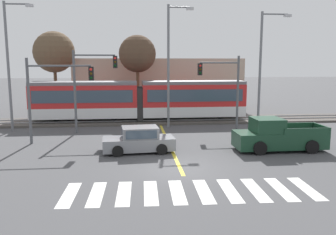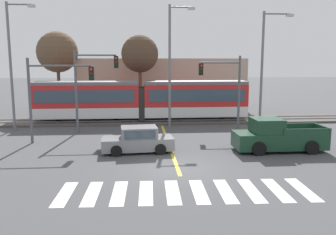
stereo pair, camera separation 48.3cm
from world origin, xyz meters
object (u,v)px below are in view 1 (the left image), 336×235
Objects in this scene: street_lamp_centre at (170,60)px; bare_tree_far_west at (54,52)px; traffic_light_far_left at (89,79)px; street_lamp_east at (263,63)px; traffic_light_far_right at (224,82)px; pickup_truck at (277,137)px; light_rail_tram at (140,99)px; traffic_light_mid_left at (52,87)px; sedan_crossing at (139,140)px; street_lamp_west at (10,60)px; bare_tree_west at (137,54)px.

bare_tree_far_west is (-10.79, 8.70, 0.79)m from street_lamp_centre.
traffic_light_far_left is 6.59m from street_lamp_centre.
bare_tree_far_west is at bearing 152.82° from street_lamp_east.
traffic_light_far_right is 0.59× the size of street_lamp_centre.
street_lamp_centre is at bearing 124.45° from pickup_truck.
street_lamp_centre reaches higher than light_rail_tram.
traffic_light_mid_left is (-13.79, 3.29, 2.84)m from pickup_truck.
pickup_truck is at bearing -2.69° from sedan_crossing.
street_lamp_west is (-5.95, 1.43, 1.40)m from traffic_light_far_left.
light_rail_tram is at bearing 53.14° from traffic_light_mid_left.
traffic_light_far_left is (-3.81, -4.46, 2.00)m from light_rail_tram.
sedan_crossing is 0.44× the size of street_lamp_west.
street_lamp_east is at bearing 15.31° from traffic_light_mid_left.
pickup_truck is at bearing -13.43° from traffic_light_mid_left.
bare_tree_west reaches higher than traffic_light_mid_left.
street_lamp_west reaches higher than sedan_crossing.
traffic_light_far_left is 3.79m from traffic_light_mid_left.
traffic_light_far_left reaches higher than sedan_crossing.
street_lamp_east is 12.25m from bare_tree_west.
street_lamp_west is (-9.45, 7.56, 4.75)m from sedan_crossing.
sedan_crossing is 0.44× the size of street_lamp_centre.
traffic_light_far_left is at bearing 119.72° from sedan_crossing.
traffic_light_far_right reaches higher than traffic_light_mid_left.
bare_tree_west is at bearing 118.81° from pickup_truck.
street_lamp_west is at bearing -98.85° from bare_tree_far_west.
street_lamp_east reaches higher than bare_tree_west.
street_lamp_east is at bearing -27.18° from bare_tree_far_west.
traffic_light_far_right is (6.41, -4.38, 1.69)m from light_rail_tram.
street_lamp_east is 1.11× the size of bare_tree_far_west.
bare_tree_far_west is at bearing 81.15° from street_lamp_west.
light_rail_tram is 2.23× the size of bare_tree_far_west.
street_lamp_centre is at bearing 158.37° from traffic_light_far_right.
street_lamp_east is 1.17× the size of bare_tree_west.
light_rail_tram is 10.68m from sedan_crossing.
pickup_truck is 24.14m from bare_tree_far_west.
light_rail_tram is at bearing -88.71° from bare_tree_west.
traffic_light_far_left reaches higher than light_rail_tram.
sedan_crossing is 8.35m from pickup_truck.
traffic_light_far_right is 0.69× the size of bare_tree_far_west.
light_rail_tram is 10.85m from street_lamp_east.
sedan_crossing is at bearing -137.25° from traffic_light_far_right.
street_lamp_centre is 13.88m from bare_tree_far_west.
traffic_light_far_left is 11.53m from bare_tree_far_west.
traffic_light_mid_left reaches higher than pickup_truck.
bare_tree_far_west is (-14.77, 10.28, 2.48)m from traffic_light_far_right.
street_lamp_east is at bearing 35.33° from sedan_crossing.
street_lamp_west is at bearing 166.48° from traffic_light_far_left.
street_lamp_west reaches higher than traffic_light_mid_left.
street_lamp_centre is (8.18, 4.89, 1.74)m from traffic_light_mid_left.
bare_tree_west is (-9.88, 7.20, 0.79)m from street_lamp_east.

